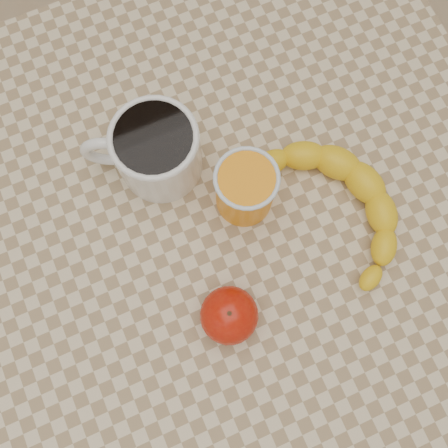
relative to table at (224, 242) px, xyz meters
name	(u,v)px	position (x,y,z in m)	size (l,w,h in m)	color
ground	(224,291)	(0.00, 0.00, -0.66)	(3.00, 3.00, 0.00)	tan
table	(224,242)	(0.00, 0.00, 0.00)	(0.80, 0.80, 0.75)	beige
coffee_mug	(155,150)	(-0.04, 0.11, 0.14)	(0.16, 0.14, 0.09)	white
orange_juice_glass	(245,189)	(0.04, 0.02, 0.13)	(0.08, 0.08, 0.09)	orange
apple	(229,315)	(-0.04, -0.10, 0.12)	(0.08, 0.08, 0.06)	#A50E05
banana	(330,207)	(0.13, -0.03, 0.11)	(0.25, 0.30, 0.04)	yellow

